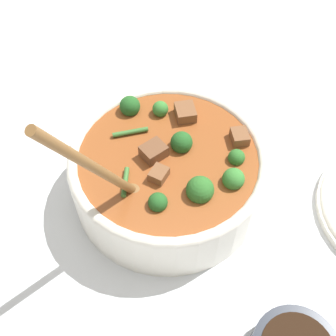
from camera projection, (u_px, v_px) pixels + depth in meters
ground_plane at (168, 191)px, 0.68m from camera, size 4.00×4.00×0.00m
stew_bowl at (168, 171)px, 0.64m from camera, size 0.29×0.32×0.30m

